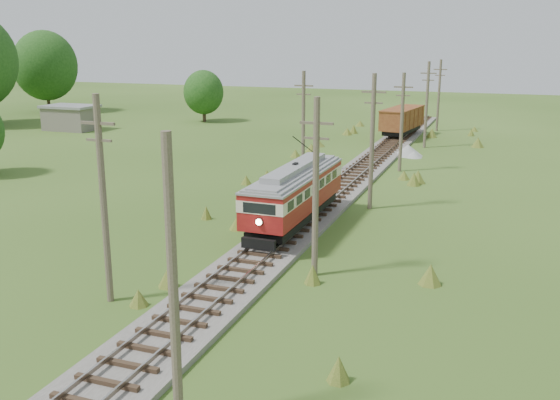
% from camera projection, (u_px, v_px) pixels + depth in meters
% --- Properties ---
extents(railbed_main, '(3.60, 96.00, 0.57)m').
position_uv_depth(railbed_main, '(336.00, 192.00, 45.88)').
color(railbed_main, '#605B54').
rests_on(railbed_main, ground).
extents(streetcar, '(2.73, 11.40, 5.19)m').
position_uv_depth(streetcar, '(295.00, 190.00, 36.89)').
color(streetcar, black).
rests_on(streetcar, ground).
extents(gondola, '(3.95, 9.02, 2.90)m').
position_uv_depth(gondola, '(402.00, 119.00, 71.67)').
color(gondola, black).
rests_on(gondola, ground).
extents(gravel_pile, '(2.96, 3.14, 1.08)m').
position_uv_depth(gravel_pile, '(409.00, 151.00, 60.92)').
color(gravel_pile, gray).
rests_on(gravel_pile, ground).
extents(utility_pole_r_1, '(0.30, 0.30, 8.80)m').
position_uv_depth(utility_pole_r_1, '(173.00, 287.00, 17.44)').
color(utility_pole_r_1, brown).
rests_on(utility_pole_r_1, ground).
extents(utility_pole_r_2, '(1.60, 0.30, 8.60)m').
position_uv_depth(utility_pole_r_2, '(316.00, 187.00, 29.18)').
color(utility_pole_r_2, brown).
rests_on(utility_pole_r_2, ground).
extents(utility_pole_r_3, '(1.60, 0.30, 9.00)m').
position_uv_depth(utility_pole_r_3, '(372.00, 141.00, 40.97)').
color(utility_pole_r_3, brown).
rests_on(utility_pole_r_3, ground).
extents(utility_pole_r_4, '(1.60, 0.30, 8.40)m').
position_uv_depth(utility_pole_r_4, '(402.00, 121.00, 52.92)').
color(utility_pole_r_4, brown).
rests_on(utility_pole_r_4, ground).
extents(utility_pole_r_5, '(1.60, 0.30, 8.90)m').
position_uv_depth(utility_pole_r_5, '(427.00, 104.00, 64.54)').
color(utility_pole_r_5, brown).
rests_on(utility_pole_r_5, ground).
extents(utility_pole_r_6, '(1.60, 0.30, 8.70)m').
position_uv_depth(utility_pole_r_6, '(439.00, 95.00, 76.44)').
color(utility_pole_r_6, brown).
rests_on(utility_pole_r_6, ground).
extents(utility_pole_l_a, '(1.60, 0.30, 9.00)m').
position_uv_depth(utility_pole_l_a, '(103.00, 199.00, 26.18)').
color(utility_pole_l_a, brown).
rests_on(utility_pole_l_a, ground).
extents(utility_pole_l_b, '(1.60, 0.30, 8.60)m').
position_uv_depth(utility_pole_l_b, '(303.00, 122.00, 51.77)').
color(utility_pole_l_b, brown).
rests_on(utility_pole_l_b, ground).
extents(tree_left_5, '(9.66, 9.66, 12.44)m').
position_uv_depth(tree_left_5, '(45.00, 66.00, 95.54)').
color(tree_left_5, '#38281C').
rests_on(tree_left_5, ground).
extents(tree_mid_a, '(5.46, 5.46, 7.03)m').
position_uv_depth(tree_mid_a, '(204.00, 92.00, 85.15)').
color(tree_mid_a, '#38281C').
rests_on(tree_mid_a, ground).
extents(shed, '(6.40, 4.40, 3.10)m').
position_uv_depth(shed, '(71.00, 117.00, 77.97)').
color(shed, slate).
rests_on(shed, ground).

